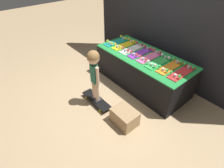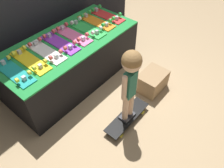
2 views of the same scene
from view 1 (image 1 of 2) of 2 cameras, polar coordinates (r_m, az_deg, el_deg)
name	(u,v)px [view 1 (image 1 of 2)]	position (r m, az deg, el deg)	size (l,w,h in m)	color
ground_plane	(119,96)	(3.49, 2.36, -3.80)	(16.00, 16.00, 0.00)	tan
back_wall	(171,12)	(3.70, 18.76, 21.40)	(4.04, 0.10, 2.76)	black
display_rack	(143,70)	(3.66, 9.96, 4.48)	(1.94, 0.88, 0.67)	black
skateboard_teal_on_rack	(117,42)	(3.96, 1.55, 13.70)	(0.18, 0.61, 0.09)	teal
skateboard_yellow_on_rack	(125,45)	(3.82, 4.15, 12.69)	(0.18, 0.61, 0.09)	yellow
skateboard_white_on_rack	(132,48)	(3.68, 6.65, 11.47)	(0.18, 0.61, 0.09)	white
skateboard_purple_on_rack	(141,52)	(3.55, 9.39, 10.18)	(0.18, 0.61, 0.09)	purple
skateboard_pink_on_rack	(150,57)	(3.43, 12.29, 8.75)	(0.18, 0.61, 0.09)	pink
skateboard_green_on_rack	(159,62)	(3.29, 14.97, 7.00)	(0.18, 0.61, 0.09)	green
skateboard_orange_on_rack	(170,67)	(3.21, 18.45, 5.43)	(0.18, 0.61, 0.09)	orange
skateboard_red_on_rack	(182,72)	(3.13, 21.85, 3.62)	(0.18, 0.61, 0.09)	red
skateboard_on_floor	(96,100)	(3.29, -5.12, -5.23)	(0.68, 0.20, 0.09)	black
child	(94,68)	(2.85, -5.92, 5.37)	(0.24, 0.20, 1.00)	#2D2D33
storage_box	(125,117)	(2.91, 4.12, -10.72)	(0.41, 0.31, 0.28)	#A37F56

